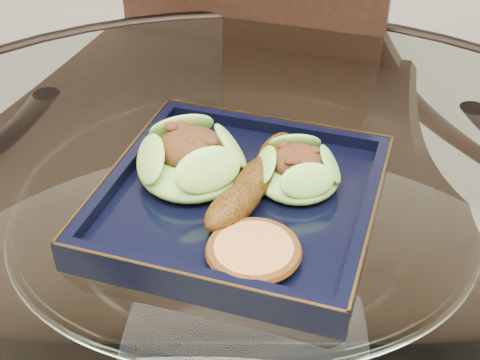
{
  "coord_description": "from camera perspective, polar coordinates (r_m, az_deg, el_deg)",
  "views": [
    {
      "loc": [
        0.03,
        -0.48,
        1.2
      ],
      "look_at": [
        -0.01,
        0.05,
        0.8
      ],
      "focal_mm": 50.0,
      "sensor_mm": 36.0,
      "label": 1
    }
  ],
  "objects": [
    {
      "name": "lettuce_wrap_left",
      "position": [
        0.69,
        -4.16,
        1.48
      ],
      "size": [
        0.11,
        0.11,
        0.04
      ],
      "primitive_type": "ellipsoid",
      "rotation": [
        0.0,
        0.0,
        0.01
      ],
      "color": "#5DA22F",
      "rests_on": "navy_plate"
    },
    {
      "name": "lettuce_wrap_right",
      "position": [
        0.68,
        4.9,
        0.62
      ],
      "size": [
        0.11,
        0.11,
        0.03
      ],
      "primitive_type": "ellipsoid",
      "rotation": [
        0.0,
        0.0,
        -0.25
      ],
      "color": "#54922A",
      "rests_on": "navy_plate"
    },
    {
      "name": "navy_plate",
      "position": [
        0.68,
        0.0,
        -2.02
      ],
      "size": [
        0.33,
        0.33,
        0.02
      ],
      "primitive_type": "cube",
      "rotation": [
        0.0,
        0.0,
        -0.24
      ],
      "color": "black",
      "rests_on": "dining_table"
    },
    {
      "name": "crumb_patty",
      "position": [
        0.6,
        1.16,
        -6.21
      ],
      "size": [
        0.09,
        0.09,
        0.01
      ],
      "primitive_type": "cylinder",
      "rotation": [
        0.0,
        0.0,
        0.3
      ],
      "color": "#AB7539",
      "rests_on": "navy_plate"
    },
    {
      "name": "dining_chair",
      "position": [
        1.09,
        -1.22,
        3.21
      ],
      "size": [
        0.56,
        0.56,
        1.07
      ],
      "rotation": [
        0.0,
        0.0,
        -0.25
      ],
      "color": "black",
      "rests_on": "ground"
    },
    {
      "name": "dining_table",
      "position": [
        0.77,
        0.21,
        -14.36
      ],
      "size": [
        1.13,
        1.13,
        0.77
      ],
      "color": "white",
      "rests_on": "ground"
    },
    {
      "name": "roasted_plantain",
      "position": [
        0.67,
        1.35,
        0.04
      ],
      "size": [
        0.1,
        0.17,
        0.03
      ],
      "primitive_type": "ellipsoid",
      "rotation": [
        0.0,
        0.0,
        1.16
      ],
      "color": "#5C3609",
      "rests_on": "navy_plate"
    }
  ]
}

